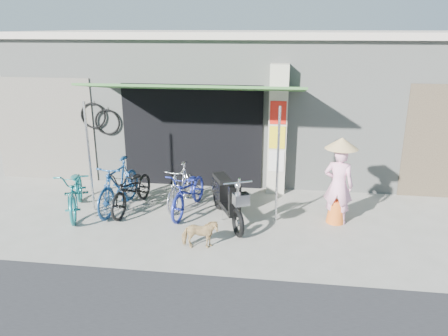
# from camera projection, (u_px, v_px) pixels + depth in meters

# --- Properties ---
(ground) EXTENTS (80.00, 80.00, 0.00)m
(ground) POSITION_uv_depth(u_px,v_px,m) (227.00, 234.00, 8.34)
(ground) COLOR #9B978C
(ground) RESTS_ON ground
(bicycle_shop) EXTENTS (12.30, 5.30, 3.66)m
(bicycle_shop) POSITION_uv_depth(u_px,v_px,m) (250.00, 97.00, 12.57)
(bicycle_shop) COLOR gray
(bicycle_shop) RESTS_ON ground
(shop_pillar) EXTENTS (0.42, 0.44, 3.00)m
(shop_pillar) POSITION_uv_depth(u_px,v_px,m) (278.00, 130.00, 10.07)
(shop_pillar) COLOR #BAB39F
(shop_pillar) RESTS_ON ground
(awning) EXTENTS (4.60, 1.88, 2.72)m
(awning) POSITION_uv_depth(u_px,v_px,m) (195.00, 89.00, 9.21)
(awning) COLOR #2F5E2A
(awning) RESTS_ON ground
(neighbour_left) EXTENTS (2.60, 0.06, 2.60)m
(neighbour_left) POSITION_uv_depth(u_px,v_px,m) (45.00, 129.00, 11.03)
(neighbour_left) COLOR #6B665B
(neighbour_left) RESTS_ON ground
(bike_teal) EXTENTS (1.28, 2.01, 1.00)m
(bike_teal) POSITION_uv_depth(u_px,v_px,m) (76.00, 191.00, 9.16)
(bike_teal) COLOR #17696B
(bike_teal) RESTS_ON ground
(bike_blue) EXTENTS (0.72, 1.89, 1.11)m
(bike_blue) POSITION_uv_depth(u_px,v_px,m) (119.00, 185.00, 9.31)
(bike_blue) COLOR navy
(bike_blue) RESTS_ON ground
(bike_black) EXTENTS (0.84, 1.84, 0.93)m
(bike_black) POSITION_uv_depth(u_px,v_px,m) (132.00, 189.00, 9.33)
(bike_black) COLOR black
(bike_black) RESTS_ON ground
(bike_silver) EXTENTS (0.64, 1.62, 0.94)m
(bike_silver) POSITION_uv_depth(u_px,v_px,m) (181.00, 186.00, 9.53)
(bike_silver) COLOR silver
(bike_silver) RESTS_ON ground
(bike_navy) EXTENTS (0.89, 1.85, 0.93)m
(bike_navy) POSITION_uv_depth(u_px,v_px,m) (189.00, 191.00, 9.21)
(bike_navy) COLOR navy
(bike_navy) RESTS_ON ground
(street_dog) EXTENTS (0.70, 0.41, 0.55)m
(street_dog) POSITION_uv_depth(u_px,v_px,m) (200.00, 234.00, 7.73)
(street_dog) COLOR tan
(street_dog) RESTS_ON ground
(moped) EXTENTS (0.97, 1.81, 1.09)m
(moped) POSITION_uv_depth(u_px,v_px,m) (227.00, 198.00, 8.76)
(moped) COLOR black
(moped) RESTS_ON ground
(nun) EXTENTS (0.65, 0.64, 1.77)m
(nun) POSITION_uv_depth(u_px,v_px,m) (339.00, 182.00, 8.59)
(nun) COLOR #F8A7C8
(nun) RESTS_ON ground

